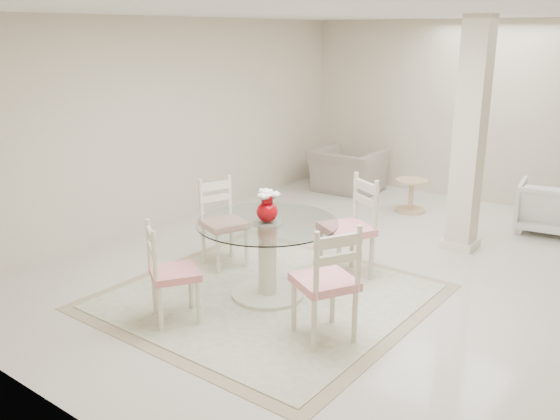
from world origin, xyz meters
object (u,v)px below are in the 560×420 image
Objects in this scene: dining_chair_west at (221,216)px; recliner_taupe at (347,171)px; dining_table at (268,259)px; armchair_white at (547,207)px; column at (470,137)px; red_vase at (267,206)px; dining_chair_east at (329,275)px; dining_chair_south at (167,266)px; dining_chair_north at (353,220)px; side_table at (411,197)px.

dining_chair_west is 1.01× the size of recliner_taupe.
dining_table is 4.11m from armchair_white.
red_vase is at bearing -111.39° from column.
dining_chair_east is at bearing 72.02° from armchair_white.
recliner_taupe is (-2.44, 4.35, -0.26)m from dining_chair_east.
red_vase is 1.08m from dining_chair_east.
dining_chair_east reaches higher than dining_table.
dining_table is 4.23m from recliner_taupe.
dining_chair_south is at bearing 99.78° from recliner_taupe.
dining_table is 1.05m from dining_chair_north.
red_vase is 0.31× the size of dining_chair_south.
side_table is (0.23, 4.48, -0.32)m from dining_chair_south.
dining_table is 1.03m from dining_chair_south.
dining_chair_east is at bearing -74.25° from side_table.
dining_chair_north is at bearing -78.11° from side_table.
recliner_taupe is at bearing 110.63° from dining_table.
dining_chair_east reaches higher than recliner_taupe.
column is 1.82m from dining_chair_north.
dining_chair_east reaches higher than dining_chair_south.
column reaches higher than armchair_white.
column is at bearing -21.89° from dining_chair_west.
dining_chair_west is 1.43m from dining_chair_south.
dining_chair_east is 2.04m from dining_chair_west.
dining_chair_east is at bearing -38.65° from dining_chair_north.
recliner_taupe is at bearing 28.86° from dining_chair_west.
dining_chair_west is (-0.95, 0.37, 0.17)m from dining_table.
column is 8.57× the size of red_vase.
dining_chair_north is 1.12× the size of recliner_taupe.
dining_chair_north is at bearing -79.36° from dining_chair_south.
dining_table is 1.26× the size of dining_chair_west.
recliner_taupe is 1.45× the size of armchair_white.
dining_chair_west is 2.26× the size of side_table.
dining_chair_east is (-0.04, -2.90, -0.74)m from column.
dining_chair_west is 3.28m from side_table.
column reaches higher than recliner_taupe.
dining_chair_north reaches higher than dining_chair_south.
dining_table is 2.86× the size of side_table.
side_table is at bearing 92.56° from dining_table.
armchair_white is at bearing -80.39° from dining_chair_south.
dining_table is at bearing 57.96° from armchair_white.
dining_chair_south is (0.56, -1.31, -0.03)m from dining_chair_west.
column is 2.33× the size of dining_chair_east.
dining_table reaches higher than armchair_white.
dining_chair_north is at bearing 67.92° from red_vase.
side_table is at bearing 137.94° from column.
recliner_taupe reaches higher than armchair_white.
column is at bearing 53.98° from armchair_white.
side_table is at bearing 6.24° from dining_chair_west.
column reaches higher than side_table.
dining_chair_west reaches higher than recliner_taupe.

